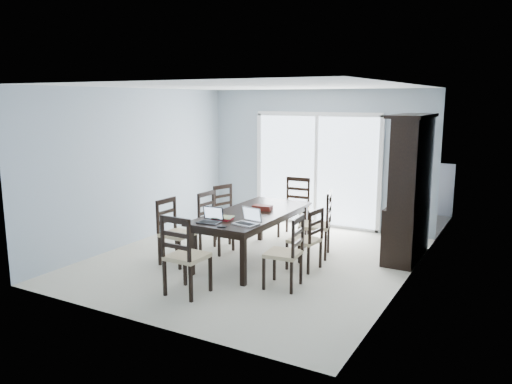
# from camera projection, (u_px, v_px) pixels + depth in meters

# --- Properties ---
(floor) EXTENTS (5.00, 5.00, 0.00)m
(floor) POSITION_uv_depth(u_px,v_px,m) (253.00, 260.00, 7.63)
(floor) COLOR beige
(floor) RESTS_ON ground
(ceiling) EXTENTS (5.00, 5.00, 0.00)m
(ceiling) POSITION_uv_depth(u_px,v_px,m) (253.00, 86.00, 7.16)
(ceiling) COLOR white
(ceiling) RESTS_ON back_wall
(back_wall) EXTENTS (4.50, 0.02, 2.60)m
(back_wall) POSITION_uv_depth(u_px,v_px,m) (317.00, 158.00, 9.54)
(back_wall) COLOR #93A2B0
(back_wall) RESTS_ON floor
(wall_left) EXTENTS (0.02, 5.00, 2.60)m
(wall_left) POSITION_uv_depth(u_px,v_px,m) (138.00, 166.00, 8.47)
(wall_left) COLOR #93A2B0
(wall_left) RESTS_ON floor
(wall_right) EXTENTS (0.02, 5.00, 2.60)m
(wall_right) POSITION_uv_depth(u_px,v_px,m) (407.00, 189.00, 6.32)
(wall_right) COLOR #93A2B0
(wall_right) RESTS_ON floor
(balcony) EXTENTS (4.50, 2.00, 0.10)m
(balcony) POSITION_uv_depth(u_px,v_px,m) (333.00, 216.00, 10.65)
(balcony) COLOR gray
(balcony) RESTS_ON ground
(railing) EXTENTS (4.50, 0.06, 1.10)m
(railing) POSITION_uv_depth(u_px,v_px,m) (350.00, 182.00, 11.40)
(railing) COLOR #99999E
(railing) RESTS_ON balcony
(dining_table) EXTENTS (1.00, 2.20, 0.75)m
(dining_table) POSITION_uv_depth(u_px,v_px,m) (253.00, 217.00, 7.51)
(dining_table) COLOR black
(dining_table) RESTS_ON floor
(china_hutch) EXTENTS (0.50, 1.38, 2.20)m
(china_hutch) POSITION_uv_depth(u_px,v_px,m) (410.00, 190.00, 7.54)
(china_hutch) COLOR black
(china_hutch) RESTS_ON floor
(sliding_door) EXTENTS (2.52, 0.05, 2.18)m
(sliding_door) POSITION_uv_depth(u_px,v_px,m) (316.00, 170.00, 9.56)
(sliding_door) COLOR silver
(sliding_door) RESTS_ON floor
(chair_left_near) EXTENTS (0.45, 0.44, 1.12)m
(chair_left_near) POSITION_uv_depth(u_px,v_px,m) (172.00, 224.00, 7.38)
(chair_left_near) COLOR black
(chair_left_near) RESTS_ON floor
(chair_left_mid) EXTENTS (0.45, 0.44, 1.11)m
(chair_left_mid) POSITION_uv_depth(u_px,v_px,m) (212.00, 215.00, 7.98)
(chair_left_mid) COLOR black
(chair_left_mid) RESTS_ON floor
(chair_left_far) EXTENTS (0.53, 0.52, 1.10)m
(chair_left_far) POSITION_uv_depth(u_px,v_px,m) (227.00, 207.00, 8.65)
(chair_left_far) COLOR black
(chair_left_far) RESTS_ON floor
(chair_right_near) EXTENTS (0.47, 0.46, 1.11)m
(chair_right_near) POSITION_uv_depth(u_px,v_px,m) (290.00, 244.00, 6.39)
(chair_right_near) COLOR black
(chair_right_near) RESTS_ON floor
(chair_right_mid) EXTENTS (0.44, 0.43, 1.04)m
(chair_right_mid) POSITION_uv_depth(u_px,v_px,m) (310.00, 233.00, 7.08)
(chair_right_mid) COLOR black
(chair_right_mid) RESTS_ON floor
(chair_right_far) EXTENTS (0.56, 0.55, 1.19)m
(chair_right_far) POSITION_uv_depth(u_px,v_px,m) (321.00, 217.00, 7.69)
(chair_right_far) COLOR black
(chair_right_far) RESTS_ON floor
(chair_end_near) EXTENTS (0.46, 0.47, 1.20)m
(chair_end_near) POSITION_uv_depth(u_px,v_px,m) (182.00, 247.00, 6.11)
(chair_end_near) COLOR black
(chair_end_near) RESTS_ON floor
(chair_end_far) EXTENTS (0.48, 0.49, 1.20)m
(chair_end_far) POSITION_uv_depth(u_px,v_px,m) (296.00, 200.00, 8.93)
(chair_end_far) COLOR black
(chair_end_far) RESTS_ON floor
(laptop_dark) EXTENTS (0.32, 0.24, 0.21)m
(laptop_dark) POSITION_uv_depth(u_px,v_px,m) (209.00, 219.00, 6.82)
(laptop_dark) COLOR black
(laptop_dark) RESTS_ON dining_table
(laptop_silver) EXTENTS (0.36, 0.28, 0.22)m
(laptop_silver) POSITION_uv_depth(u_px,v_px,m) (246.00, 221.00, 6.73)
(laptop_silver) COLOR silver
(laptop_silver) RESTS_ON dining_table
(book_stack) EXTENTS (0.31, 0.26, 0.05)m
(book_stack) POSITION_uv_depth(u_px,v_px,m) (223.00, 218.00, 7.01)
(book_stack) COLOR maroon
(book_stack) RESTS_ON dining_table
(cell_phone) EXTENTS (0.13, 0.08, 0.01)m
(cell_phone) POSITION_uv_depth(u_px,v_px,m) (222.00, 227.00, 6.59)
(cell_phone) COLOR black
(cell_phone) RESTS_ON dining_table
(game_box) EXTENTS (0.31, 0.18, 0.07)m
(game_box) POSITION_uv_depth(u_px,v_px,m) (262.00, 208.00, 7.61)
(game_box) COLOR #43110D
(game_box) RESTS_ON dining_table
(hot_tub) EXTENTS (2.06, 1.90, 0.94)m
(hot_tub) POSITION_uv_depth(u_px,v_px,m) (315.00, 191.00, 10.76)
(hot_tub) COLOR brown
(hot_tub) RESTS_ON balcony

